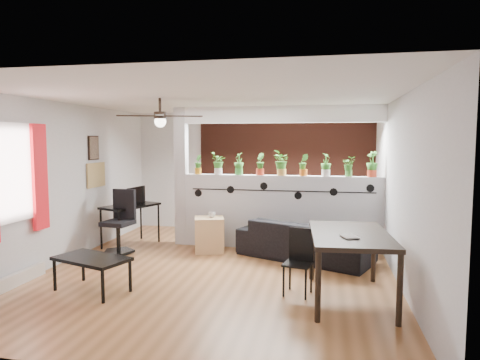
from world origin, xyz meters
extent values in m
cube|color=brown|center=(0.00, 0.00, -0.05)|extent=(6.30, 7.10, 0.10)
cube|color=#B7B7BA|center=(0.00, 3.02, 1.30)|extent=(6.30, 0.04, 2.90)
cube|color=#B7B7BA|center=(0.00, -3.02, 1.30)|extent=(6.30, 0.04, 2.90)
cube|color=#B7B7BA|center=(-2.62, 0.00, 1.30)|extent=(0.04, 7.10, 2.90)
cube|color=#B7B7BA|center=(2.62, 0.00, 1.30)|extent=(0.04, 7.10, 2.90)
cube|color=white|center=(0.00, 0.00, 2.65)|extent=(6.30, 7.10, 0.10)
cube|color=#BCBCC1|center=(0.80, 1.50, 0.68)|extent=(3.60, 0.18, 1.35)
cube|color=white|center=(0.80, 1.50, 2.45)|extent=(3.60, 0.18, 0.30)
cube|color=#BCBCC1|center=(-1.11, 1.50, 1.30)|extent=(0.22, 0.20, 2.60)
cube|color=#97402B|center=(0.80, 2.97, 1.30)|extent=(3.90, 0.05, 2.60)
cube|color=black|center=(0.80, 1.40, 1.08)|extent=(3.31, 0.01, 0.02)
cylinder|color=black|center=(-0.75, 1.40, 1.00)|extent=(0.14, 0.01, 0.14)
cylinder|color=black|center=(-0.13, 1.40, 1.08)|extent=(0.14, 0.01, 0.14)
cylinder|color=black|center=(0.49, 1.40, 1.16)|extent=(0.14, 0.01, 0.14)
cylinder|color=black|center=(1.11, 1.40, 1.00)|extent=(0.14, 0.01, 0.14)
cylinder|color=black|center=(1.73, 1.40, 1.08)|extent=(0.14, 0.01, 0.14)
cylinder|color=black|center=(2.35, 1.40, 1.16)|extent=(0.14, 0.01, 0.14)
cube|color=white|center=(-2.58, -1.20, 1.55)|extent=(0.02, 0.95, 1.25)
cube|color=white|center=(-2.57, -1.20, 1.55)|extent=(0.04, 1.05, 1.35)
cube|color=red|center=(-2.53, -0.70, 1.45)|extent=(0.06, 0.30, 1.55)
cube|color=silver|center=(-2.54, -1.20, 0.09)|extent=(0.08, 1.00, 0.18)
cube|color=#A5874F|center=(-2.58, 0.95, 1.35)|extent=(0.03, 0.60, 0.45)
cube|color=#8C7259|center=(-2.58, 0.90, 1.85)|extent=(0.03, 0.30, 0.40)
cube|color=black|center=(-2.58, 0.90, 1.85)|extent=(0.02, 0.34, 0.44)
cylinder|color=black|center=(-0.80, -0.30, 2.50)|extent=(0.04, 0.04, 0.20)
cylinder|color=black|center=(-0.80, -0.30, 2.35)|extent=(0.18, 0.18, 0.10)
sphere|color=white|center=(-0.80, -0.30, 2.26)|extent=(0.17, 0.17, 0.17)
cube|color=black|center=(-0.48, -0.18, 2.34)|extent=(0.55, 0.29, 0.01)
cube|color=black|center=(-0.92, 0.02, 2.34)|extent=(0.29, 0.55, 0.01)
cube|color=black|center=(-1.12, -0.42, 2.34)|extent=(0.55, 0.29, 0.01)
cube|color=black|center=(-0.68, -0.62, 2.34)|extent=(0.29, 0.55, 0.01)
cylinder|color=#C78217|center=(-0.78, 1.50, 1.41)|extent=(0.12, 0.12, 0.12)
imported|color=#205A19|center=(-0.78, 1.50, 1.58)|extent=(0.20, 0.22, 0.27)
cylinder|color=silver|center=(-0.39, 1.50, 1.41)|extent=(0.15, 0.15, 0.12)
imported|color=#205A19|center=(-0.39, 1.50, 1.61)|extent=(0.19, 0.23, 0.32)
cylinder|color=#338A32|center=(0.01, 1.50, 1.41)|extent=(0.14, 0.14, 0.12)
imported|color=#205A19|center=(0.01, 1.50, 1.61)|extent=(0.21, 0.24, 0.31)
cylinder|color=red|center=(0.41, 1.50, 1.41)|extent=(0.14, 0.14, 0.12)
imported|color=#205A19|center=(0.41, 1.50, 1.60)|extent=(0.23, 0.25, 0.31)
cylinder|color=gold|center=(0.80, 1.50, 1.41)|extent=(0.17, 0.17, 0.12)
imported|color=#205A19|center=(0.80, 1.50, 1.63)|extent=(0.26, 0.29, 0.36)
cylinder|color=orange|center=(1.20, 1.50, 1.41)|extent=(0.14, 0.14, 0.12)
imported|color=#205A19|center=(1.20, 1.50, 1.60)|extent=(0.22, 0.18, 0.30)
cylinder|color=silver|center=(1.59, 1.50, 1.41)|extent=(0.15, 0.15, 0.12)
imported|color=#205A19|center=(1.59, 1.50, 1.61)|extent=(0.18, 0.22, 0.32)
cylinder|color=#3D822F|center=(1.99, 1.50, 1.41)|extent=(0.12, 0.12, 0.12)
imported|color=#205A19|center=(1.99, 1.50, 1.58)|extent=(0.18, 0.15, 0.26)
cylinder|color=red|center=(2.38, 1.50, 1.41)|extent=(0.16, 0.16, 0.12)
imported|color=#205A19|center=(2.38, 1.50, 1.63)|extent=(0.30, 0.29, 0.35)
imported|color=black|center=(1.25, 0.88, 0.31)|extent=(2.27, 1.60, 0.62)
cube|color=tan|center=(-0.43, 1.00, 0.31)|extent=(0.62, 0.58, 0.62)
imported|color=gray|center=(-0.38, 1.00, 0.67)|extent=(0.15, 0.15, 0.10)
cube|color=black|center=(-2.01, 1.16, 0.76)|extent=(0.91, 1.20, 0.04)
cylinder|color=black|center=(-2.41, 0.79, 0.37)|extent=(0.04, 0.04, 0.74)
cylinder|color=black|center=(-1.96, 0.61, 0.37)|extent=(0.04, 0.04, 0.74)
cylinder|color=black|center=(-2.05, 1.71, 0.37)|extent=(0.04, 0.04, 0.74)
cylinder|color=black|center=(-1.60, 1.53, 0.37)|extent=(0.04, 0.04, 0.74)
imported|color=black|center=(-2.01, 1.31, 0.87)|extent=(0.32, 0.10, 0.18)
cylinder|color=black|center=(-1.95, 0.54, 0.04)|extent=(0.57, 0.57, 0.04)
cylinder|color=black|center=(-1.95, 0.54, 0.29)|extent=(0.07, 0.07, 0.48)
cube|color=black|center=(-1.95, 0.54, 0.55)|extent=(0.52, 0.52, 0.08)
cube|color=black|center=(-1.92, 0.75, 0.86)|extent=(0.44, 0.13, 0.53)
cube|color=black|center=(1.90, -0.87, 0.82)|extent=(1.05, 1.61, 0.06)
cylinder|color=black|center=(1.52, -1.64, 0.39)|extent=(0.07, 0.07, 0.79)
cylinder|color=black|center=(2.38, -1.57, 0.39)|extent=(0.07, 0.07, 0.79)
cylinder|color=black|center=(1.41, -0.18, 0.39)|extent=(0.07, 0.07, 0.79)
cylinder|color=black|center=(2.27, -0.11, 0.39)|extent=(0.07, 0.07, 0.79)
imported|color=gray|center=(1.80, -1.17, 0.86)|extent=(0.23, 0.27, 0.02)
cube|color=black|center=(1.25, -0.84, 0.40)|extent=(0.40, 0.40, 0.03)
cube|color=black|center=(1.29, -0.69, 0.63)|extent=(0.32, 0.09, 0.43)
cube|color=black|center=(1.08, -0.95, 0.20)|extent=(0.03, 0.03, 0.40)
cube|color=black|center=(1.37, -1.01, 0.20)|extent=(0.03, 0.03, 0.40)
cube|color=black|center=(1.14, -0.67, 0.41)|extent=(0.03, 0.03, 0.83)
cube|color=black|center=(1.42, -0.73, 0.41)|extent=(0.03, 0.03, 0.83)
cube|color=black|center=(-1.41, -1.24, 0.44)|extent=(1.10, 0.83, 0.04)
cylinder|color=black|center=(-1.91, -1.32, 0.21)|extent=(0.04, 0.04, 0.41)
cylinder|color=black|center=(-1.06, -1.60, 0.21)|extent=(0.04, 0.04, 0.41)
cylinder|color=black|center=(-1.76, -0.88, 0.21)|extent=(0.04, 0.04, 0.41)
cylinder|color=black|center=(-0.91, -1.16, 0.21)|extent=(0.04, 0.04, 0.41)
camera|label=1|loc=(1.58, -6.24, 1.98)|focal=32.00mm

